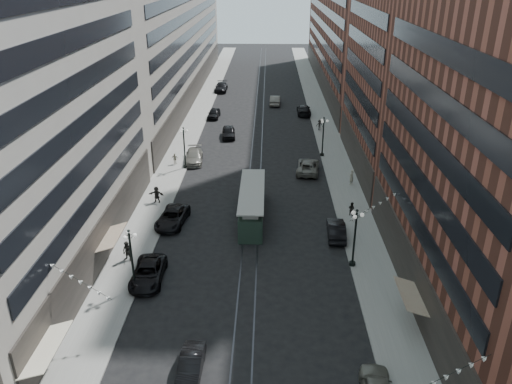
# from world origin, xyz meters

# --- Properties ---
(ground) EXTENTS (220.00, 220.00, 0.00)m
(ground) POSITION_xyz_m (0.00, 60.00, 0.00)
(ground) COLOR black
(ground) RESTS_ON ground
(sidewalk_west) EXTENTS (4.00, 180.00, 0.15)m
(sidewalk_west) POSITION_xyz_m (-11.00, 70.00, 0.07)
(sidewalk_west) COLOR gray
(sidewalk_west) RESTS_ON ground
(sidewalk_east) EXTENTS (4.00, 180.00, 0.15)m
(sidewalk_east) POSITION_xyz_m (11.00, 70.00, 0.07)
(sidewalk_east) COLOR gray
(sidewalk_east) RESTS_ON ground
(rail_west) EXTENTS (0.12, 180.00, 0.02)m
(rail_west) POSITION_xyz_m (-0.70, 70.00, 0.01)
(rail_west) COLOR #2D2D33
(rail_west) RESTS_ON ground
(rail_east) EXTENTS (0.12, 180.00, 0.02)m
(rail_east) POSITION_xyz_m (0.70, 70.00, 0.01)
(rail_east) COLOR #2D2D33
(rail_east) RESTS_ON ground
(building_west_mid) EXTENTS (8.00, 36.00, 28.00)m
(building_west_mid) POSITION_xyz_m (-17.00, 33.00, 14.00)
(building_west_mid) COLOR gray
(building_west_mid) RESTS_ON ground
(building_west_far) EXTENTS (8.00, 90.00, 26.00)m
(building_west_far) POSITION_xyz_m (-17.00, 96.00, 13.00)
(building_west_far) COLOR gray
(building_west_far) RESTS_ON ground
(building_east_mid) EXTENTS (8.00, 30.00, 24.00)m
(building_east_mid) POSITION_xyz_m (17.00, 28.00, 12.00)
(building_east_mid) COLOR brown
(building_east_mid) RESTS_ON ground
(building_east_far) EXTENTS (8.00, 72.00, 24.00)m
(building_east_far) POSITION_xyz_m (17.00, 105.00, 12.00)
(building_east_far) COLOR brown
(building_east_far) RESTS_ON ground
(lamppost_sw_far) EXTENTS (1.03, 1.14, 5.52)m
(lamppost_sw_far) POSITION_xyz_m (-9.20, 28.00, 3.10)
(lamppost_sw_far) COLOR black
(lamppost_sw_far) RESTS_ON sidewalk_west
(lamppost_sw_mid) EXTENTS (1.03, 1.14, 5.52)m
(lamppost_sw_mid) POSITION_xyz_m (-9.20, 55.00, 3.10)
(lamppost_sw_mid) COLOR black
(lamppost_sw_mid) RESTS_ON sidewalk_west
(lamppost_se_far) EXTENTS (1.03, 1.14, 5.52)m
(lamppost_se_far) POSITION_xyz_m (9.20, 32.00, 3.10)
(lamppost_se_far) COLOR black
(lamppost_se_far) RESTS_ON sidewalk_east
(lamppost_se_mid) EXTENTS (1.03, 1.14, 5.52)m
(lamppost_se_mid) POSITION_xyz_m (9.20, 60.00, 3.10)
(lamppost_se_mid) COLOR black
(lamppost_se_mid) RESTS_ON sidewalk_east
(streetcar) EXTENTS (2.55, 11.52, 3.19)m
(streetcar) POSITION_xyz_m (0.00, 41.25, 1.47)
(streetcar) COLOR #203227
(streetcar) RESTS_ON ground
(car_2) EXTENTS (2.71, 5.60, 1.54)m
(car_2) POSITION_xyz_m (-8.40, 29.37, 0.77)
(car_2) COLOR black
(car_2) RESTS_ON ground
(car_5) EXTENTS (1.56, 4.24, 1.39)m
(car_5) POSITION_xyz_m (-3.27, 18.88, 0.69)
(car_5) COLOR black
(car_5) RESTS_ON ground
(pedestrian_2) EXTENTS (1.05, 0.83, 1.90)m
(pedestrian_2) POSITION_xyz_m (-10.88, 32.24, 1.10)
(pedestrian_2) COLOR black
(pedestrian_2) RESTS_ON sidewalk_west
(car_7) EXTENTS (3.25, 5.89, 1.56)m
(car_7) POSITION_xyz_m (-8.16, 39.56, 0.78)
(car_7) COLOR black
(car_7) RESTS_ON ground
(car_8) EXTENTS (2.73, 5.77, 1.63)m
(car_8) POSITION_xyz_m (-8.40, 57.39, 0.81)
(car_8) COLOR slate
(car_8) RESTS_ON ground
(car_9) EXTENTS (2.14, 4.79, 1.60)m
(car_9) POSITION_xyz_m (-7.89, 79.03, 0.80)
(car_9) COLOR black
(car_9) RESTS_ON ground
(car_10) EXTENTS (1.89, 4.85, 1.57)m
(car_10) POSITION_xyz_m (8.40, 37.30, 0.79)
(car_10) COLOR black
(car_10) RESTS_ON ground
(car_11) EXTENTS (3.43, 6.16, 1.63)m
(car_11) POSITION_xyz_m (6.80, 54.15, 0.81)
(car_11) COLOR #626057
(car_11) RESTS_ON ground
(car_12) EXTENTS (2.38, 5.81, 1.68)m
(car_12) POSITION_xyz_m (7.99, 81.71, 0.84)
(car_12) COLOR black
(car_12) RESTS_ON ground
(car_13) EXTENTS (2.36, 5.07, 1.68)m
(car_13) POSITION_xyz_m (-4.50, 68.21, 0.84)
(car_13) COLOR black
(car_13) RESTS_ON ground
(car_14) EXTENTS (2.11, 5.43, 1.76)m
(car_14) POSITION_xyz_m (2.92, 88.37, 0.88)
(car_14) COLOR slate
(car_14) RESTS_ON ground
(pedestrian_5) EXTENTS (1.80, 0.74, 1.88)m
(pedestrian_5) POSITION_xyz_m (-10.77, 44.43, 1.09)
(pedestrian_5) COLOR black
(pedestrian_5) RESTS_ON sidewalk_west
(pedestrian_6) EXTENTS (0.92, 0.48, 1.52)m
(pedestrian_6) POSITION_xyz_m (-10.77, 56.22, 0.91)
(pedestrian_6) COLOR #9B9680
(pedestrian_6) RESTS_ON sidewalk_west
(pedestrian_7) EXTENTS (0.81, 0.79, 1.51)m
(pedestrian_7) POSITION_xyz_m (10.54, 41.74, 0.91)
(pedestrian_7) COLOR black
(pedestrian_7) RESTS_ON sidewalk_east
(pedestrian_8) EXTENTS (0.82, 0.81, 1.91)m
(pedestrian_8) POSITION_xyz_m (11.74, 49.97, 1.10)
(pedestrian_8) COLOR #AFA691
(pedestrian_8) RESTS_ON sidewalk_east
(pedestrian_9) EXTENTS (1.16, 0.67, 1.68)m
(pedestrian_9) POSITION_xyz_m (9.91, 71.91, 0.99)
(pedestrian_9) COLOR black
(pedestrian_9) RESTS_ON sidewalk_east
(car_extra_0) EXTENTS (2.48, 6.09, 1.77)m
(car_extra_0) POSITION_xyz_m (-8.40, 99.19, 0.88)
(car_extra_0) COLOR black
(car_extra_0) RESTS_ON ground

